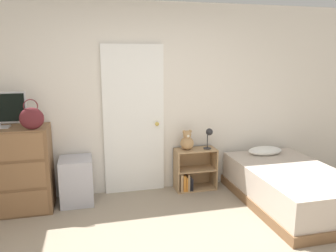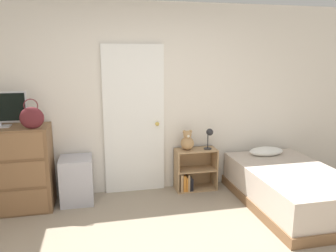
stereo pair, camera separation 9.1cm
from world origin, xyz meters
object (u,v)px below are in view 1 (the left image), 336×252
object	(u,v)px
dresser	(6,170)
desk_lamp	(209,134)
handbag	(32,118)
teddy_bear	(187,141)
storage_bin	(77,181)
bed	(290,186)
bookshelf	(192,172)

from	to	relation	value
dresser	desk_lamp	xyz separation A→B (m)	(2.59, 0.07, 0.28)
dresser	desk_lamp	world-z (taller)	dresser
handbag	teddy_bear	xyz separation A→B (m)	(1.92, 0.28, -0.46)
dresser	storage_bin	world-z (taller)	dresser
handbag	bed	world-z (taller)	handbag
handbag	storage_bin	distance (m)	1.00
teddy_bear	bed	bearing A→B (deg)	-33.41
handbag	storage_bin	xyz separation A→B (m)	(0.44, 0.21, -0.87)
storage_bin	dresser	bearing A→B (deg)	-176.99
bookshelf	bed	xyz separation A→B (m)	(1.06, -0.76, -0.00)
dresser	storage_bin	xyz separation A→B (m)	(0.80, 0.04, -0.22)
storage_bin	bed	size ratio (longest dim) A/B	0.33
storage_bin	desk_lamp	xyz separation A→B (m)	(1.79, 0.03, 0.50)
dresser	handbag	distance (m)	0.77
desk_lamp	handbag	bearing A→B (deg)	-173.95
teddy_bear	bed	distance (m)	1.44
teddy_bear	handbag	bearing A→B (deg)	-171.84
handbag	desk_lamp	bearing A→B (deg)	6.05
desk_lamp	bed	world-z (taller)	desk_lamp
bookshelf	teddy_bear	world-z (taller)	teddy_bear
desk_lamp	bed	bearing A→B (deg)	-40.41
bookshelf	desk_lamp	bearing A→B (deg)	-12.05
storage_bin	teddy_bear	world-z (taller)	teddy_bear
desk_lamp	teddy_bear	bearing A→B (deg)	172.52
bookshelf	teddy_bear	distance (m)	0.47
teddy_bear	dresser	bearing A→B (deg)	-177.24
dresser	bed	size ratio (longest dim) A/B	0.57
handbag	teddy_bear	distance (m)	2.00
handbag	dresser	bearing A→B (deg)	155.64
storage_bin	bookshelf	bearing A→B (deg)	2.81
dresser	handbag	world-z (taller)	handbag
handbag	bed	bearing A→B (deg)	-8.83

